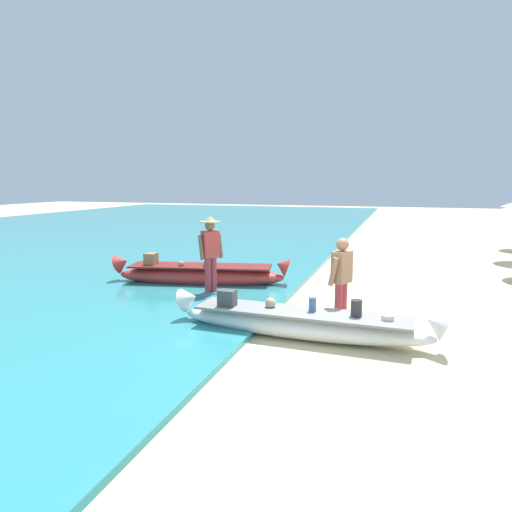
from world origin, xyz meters
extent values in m
plane|color=beige|center=(0.00, 0.00, 0.00)|extent=(80.00, 80.00, 0.00)
cube|color=teal|center=(-13.28, 8.00, 0.05)|extent=(24.00, 56.00, 0.10)
ellipsoid|color=white|center=(-0.53, -0.19, 0.21)|extent=(4.22, 0.89, 0.43)
cone|color=white|center=(1.52, -0.28, 0.48)|extent=(0.43, 0.44, 0.50)
cone|color=white|center=(-2.57, -0.10, 0.48)|extent=(0.43, 0.44, 0.50)
cube|color=gray|center=(-0.53, -0.19, 0.43)|extent=(3.55, 0.88, 0.04)
cube|color=#424247|center=(-1.79, -0.25, 0.58)|extent=(0.29, 0.23, 0.30)
sphere|color=tan|center=(-1.07, -0.10, 0.52)|extent=(0.18, 0.18, 0.18)
cylinder|color=#386699|center=(-0.35, -0.13, 0.55)|extent=(0.12, 0.12, 0.25)
cylinder|color=#2D2D33|center=(0.36, -0.19, 0.57)|extent=(0.18, 0.18, 0.28)
cylinder|color=silver|center=(0.83, -0.24, 0.48)|extent=(0.19, 0.19, 0.10)
ellipsoid|color=red|center=(-3.65, 2.72, 0.25)|extent=(4.15, 1.58, 0.50)
cone|color=red|center=(-1.70, 3.12, 0.55)|extent=(0.51, 0.55, 0.54)
cone|color=red|center=(-5.60, 2.33, 0.55)|extent=(0.51, 0.55, 0.54)
cube|color=maroon|center=(-3.65, 2.72, 0.50)|extent=(3.51, 1.46, 0.04)
cube|color=#9E754C|center=(-4.85, 2.45, 0.65)|extent=(0.29, 0.32, 0.30)
sphere|color=tan|center=(-4.06, 2.50, 0.57)|extent=(0.14, 0.14, 0.14)
sphere|color=tan|center=(-3.45, 2.64, 0.60)|extent=(0.19, 0.19, 0.19)
cylinder|color=#B2383D|center=(-3.00, 1.99, 0.43)|extent=(0.14, 0.14, 0.87)
cylinder|color=#B2383D|center=(-3.09, 1.88, 0.43)|extent=(0.14, 0.14, 0.87)
cube|color=#DB3D38|center=(-3.04, 1.93, 1.16)|extent=(0.40, 0.42, 0.60)
cylinder|color=brown|center=(-2.88, 2.10, 1.11)|extent=(0.21, 0.20, 0.54)
cylinder|color=brown|center=(-3.18, 1.75, 1.11)|extent=(0.21, 0.20, 0.54)
sphere|color=brown|center=(-3.04, 1.93, 1.58)|extent=(0.22, 0.22, 0.22)
cylinder|color=tan|center=(-3.04, 1.93, 1.66)|extent=(0.44, 0.44, 0.02)
cone|color=tan|center=(-3.04, 1.93, 1.73)|extent=(0.26, 0.26, 0.12)
cylinder|color=#B2383D|center=(-0.01, 0.46, 0.41)|extent=(0.14, 0.14, 0.81)
cylinder|color=#B2383D|center=(0.05, 0.59, 0.41)|extent=(0.14, 0.14, 0.81)
cube|color=#9E7051|center=(0.02, 0.53, 1.09)|extent=(0.35, 0.42, 0.55)
cylinder|color=#9E7051|center=(-0.09, 0.33, 1.04)|extent=(0.21, 0.16, 0.50)
cylinder|color=#9E7051|center=(0.10, 0.74, 1.04)|extent=(0.21, 0.16, 0.50)
sphere|color=#9E7051|center=(0.02, 0.53, 1.48)|extent=(0.22, 0.22, 0.22)
camera|label=1|loc=(0.99, -7.28, 2.55)|focal=32.18mm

